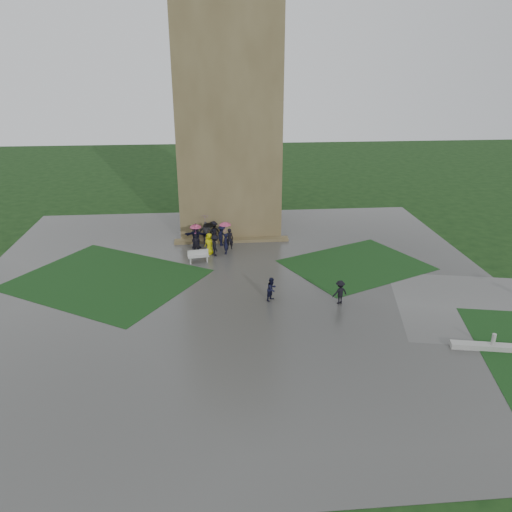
{
  "coord_description": "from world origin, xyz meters",
  "views": [
    {
      "loc": [
        -1.32,
        -26.58,
        13.51
      ],
      "look_at": [
        1.39,
        4.35,
        1.2
      ],
      "focal_mm": 35.0,
      "sensor_mm": 36.0,
      "label": 1
    }
  ],
  "objects": [
    {
      "name": "tower_plinth",
      "position": [
        0.0,
        10.6,
        0.13
      ],
      "size": [
        9.0,
        0.8,
        0.22
      ],
      "primitive_type": "cube",
      "color": "brown",
      "rests_on": "plaza"
    },
    {
      "name": "ground",
      "position": [
        0.0,
        0.0,
        0.0
      ],
      "size": [
        120.0,
        120.0,
        0.0
      ],
      "primitive_type": "plane",
      "color": "black"
    },
    {
      "name": "pedestrian_near",
      "position": [
        5.9,
        -0.69,
        0.75
      ],
      "size": [
        1.05,
        0.78,
        1.46
      ],
      "primitive_type": "imported",
      "rotation": [
        0.0,
        0.0,
        3.49
      ],
      "color": "black",
      "rests_on": "plaza"
    },
    {
      "name": "plaza",
      "position": [
        0.0,
        2.0,
        0.01
      ],
      "size": [
        34.0,
        34.0,
        0.02
      ],
      "primitive_type": "cube",
      "color": "#373734",
      "rests_on": "ground"
    },
    {
      "name": "lawn_inset_left",
      "position": [
        -8.5,
        4.0,
        0.03
      ],
      "size": [
        14.1,
        13.46,
        0.01
      ],
      "primitive_type": "cube",
      "rotation": [
        0.0,
        0.0,
        -0.56
      ],
      "color": "black",
      "rests_on": "plaza"
    },
    {
      "name": "lawn_inset_right",
      "position": [
        8.5,
        5.0,
        0.03
      ],
      "size": [
        11.12,
        10.15,
        0.01
      ],
      "primitive_type": "cube",
      "rotation": [
        0.0,
        0.0,
        0.44
      ],
      "color": "black",
      "rests_on": "plaza"
    },
    {
      "name": "tower",
      "position": [
        0.0,
        15.0,
        9.0
      ],
      "size": [
        8.0,
        8.0,
        18.0
      ],
      "primitive_type": "cube",
      "color": "brown",
      "rests_on": "ground"
    },
    {
      "name": "pedestrian_mid",
      "position": [
        1.96,
        0.09,
        0.74
      ],
      "size": [
        0.77,
        0.79,
        1.45
      ],
      "primitive_type": "imported",
      "rotation": [
        0.0,
        0.0,
        0.84
      ],
      "color": "black",
      "rests_on": "plaza"
    },
    {
      "name": "visitor_cluster",
      "position": [
        -1.77,
        9.11,
        1.14
      ],
      "size": [
        3.77,
        3.88,
        2.47
      ],
      "color": "black",
      "rests_on": "plaza"
    },
    {
      "name": "bench",
      "position": [
        -2.53,
        6.56,
        0.46
      ],
      "size": [
        1.54,
        0.71,
        0.86
      ],
      "rotation": [
        0.0,
        0.0,
        0.17
      ],
      "color": "#A2A39E",
      "rests_on": "plaza"
    }
  ]
}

